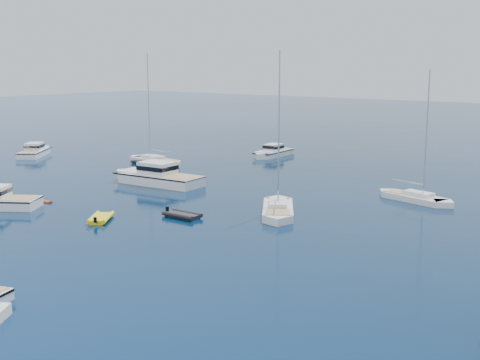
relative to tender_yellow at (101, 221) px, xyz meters
name	(u,v)px	position (x,y,z in m)	size (l,w,h in m)	color
ground	(19,289)	(9.18, -14.10, 0.00)	(400.00, 400.00, 0.00)	navy
motor_cruiser_centre	(156,184)	(-8.19, 14.92, 0.00)	(3.78, 12.35, 3.24)	white
motor_cruiser_far_l	(35,156)	(-38.07, 19.86, 0.00)	(2.85, 9.33, 2.45)	white
motor_cruiser_horizon	(273,156)	(-9.88, 40.46, 0.00)	(2.69, 8.79, 2.31)	white
sailboat_mid_r	(278,213)	(10.64, 11.54, 0.00)	(2.67, 10.27, 15.09)	silver
sailboat_centre	(415,201)	(18.47, 24.03, 0.00)	(2.36, 9.06, 13.32)	silver
sailboat_far_l	(155,164)	(-18.68, 25.19, 0.00)	(2.70, 10.39, 15.28)	silver
tender_yellow	(101,221)	(0.00, 0.00, 0.00)	(1.99, 3.62, 0.95)	yellow
tender_grey_near	(182,217)	(4.82, 5.12, 0.00)	(1.98, 3.60, 0.95)	black
tender_grey_far	(144,163)	(-20.06, 24.49, 0.00)	(1.89, 3.40, 0.95)	black
kayak_orange	(40,201)	(-10.86, 1.56, 0.00)	(0.56, 3.17, 0.30)	red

